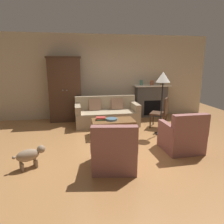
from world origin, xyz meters
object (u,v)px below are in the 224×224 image
at_px(mantel_vase_terracotta, 152,83).
at_px(side_chair_wooden, 162,111).
at_px(armoire, 65,89).
at_px(armchair_near_right, 182,137).
at_px(fireplace, 151,101).
at_px(mantel_vase_bronze, 162,81).
at_px(armchair_near_left, 114,152).
at_px(couch, 107,114).
at_px(mantel_vase_jade, 141,83).
at_px(floor_lamp, 163,81).
at_px(book_stack, 101,118).
at_px(fruit_bowl, 112,119).
at_px(dog, 30,155).
at_px(coffee_table, 113,122).

height_order(mantel_vase_terracotta, side_chair_wooden, mantel_vase_terracotta).
distance_m(armoire, armchair_near_right, 3.94).
xyz_separation_m(fireplace, mantel_vase_bronze, (0.38, -0.02, 0.67)).
xyz_separation_m(mantel_vase_bronze, armchair_near_left, (-2.33, -3.45, -0.92)).
xyz_separation_m(armoire, mantel_vase_bronze, (3.33, 0.06, 0.20)).
distance_m(armoire, couch, 1.60).
distance_m(armoire, mantel_vase_bronze, 3.34).
bearing_deg(mantel_vase_jade, armoire, -178.66).
bearing_deg(fireplace, floor_lamp, -102.25).
relative_size(couch, floor_lamp, 1.17).
bearing_deg(armoire, book_stack, -59.11).
bearing_deg(fruit_bowl, dog, -140.72).
xyz_separation_m(mantel_vase_terracotta, armchair_near_left, (-1.95, -3.45, -0.89)).
bearing_deg(couch, floor_lamp, -41.10).
height_order(couch, mantel_vase_jade, mantel_vase_jade).
bearing_deg(mantel_vase_jade, dog, -133.96).
xyz_separation_m(mantel_vase_jade, armchair_near_left, (-1.57, -3.45, -0.90)).
xyz_separation_m(fireplace, armchair_near_right, (-0.37, -2.96, -0.25)).
relative_size(fireplace, dog, 2.38).
relative_size(mantel_vase_terracotta, armchair_near_right, 0.18).
xyz_separation_m(couch, coffee_table, (0.03, -1.01, 0.05)).
bearing_deg(armchair_near_right, armoire, 131.81).
distance_m(mantel_vase_jade, floor_lamp, 1.87).
height_order(mantel_vase_bronze, side_chair_wooden, mantel_vase_bronze).
bearing_deg(fruit_bowl, coffee_table, 16.22).
bearing_deg(mantel_vase_jade, fruit_bowl, -127.07).
distance_m(mantel_vase_terracotta, dog, 4.79).
distance_m(mantel_vase_jade, mantel_vase_bronze, 0.76).
xyz_separation_m(fireplace, armchair_near_left, (-1.95, -3.46, -0.25)).
bearing_deg(coffee_table, armchair_near_left, -99.42).
relative_size(couch, armchair_near_left, 2.19).
distance_m(side_chair_wooden, floor_lamp, 1.07).
bearing_deg(dog, couch, 54.35).
relative_size(book_stack, armchair_near_right, 0.30).
bearing_deg(floor_lamp, couch, 138.90).
height_order(mantel_vase_jade, mantel_vase_bronze, mantel_vase_bronze).
bearing_deg(fruit_bowl, floor_lamp, -4.52).
bearing_deg(armchair_near_left, mantel_vase_jade, 65.47).
bearing_deg(book_stack, dog, -134.29).
bearing_deg(fruit_bowl, armchair_near_left, -98.20).
bearing_deg(fruit_bowl, mantel_vase_jade, 52.93).
bearing_deg(armchair_near_right, side_chair_wooden, 82.71).
bearing_deg(coffee_table, dog, -141.11).
height_order(fireplace, mantel_vase_terracotta, mantel_vase_terracotta).
relative_size(fruit_bowl, book_stack, 1.10).
bearing_deg(side_chair_wooden, armoire, 155.14).
bearing_deg(armchair_near_left, mantel_vase_terracotta, 60.47).
relative_size(coffee_table, side_chair_wooden, 1.22).
bearing_deg(armchair_near_right, coffee_table, 137.37).
xyz_separation_m(armoire, mantel_vase_terracotta, (2.95, 0.06, 0.16)).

